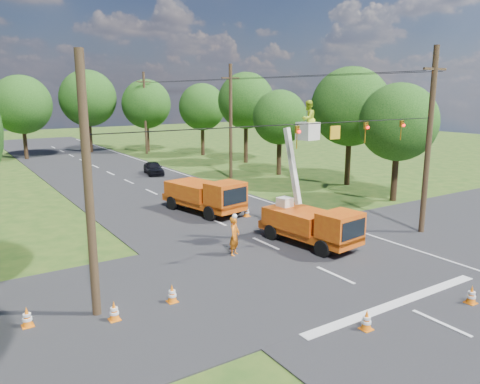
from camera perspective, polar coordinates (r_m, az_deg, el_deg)
ground at (r=36.85m, az=-10.73°, el=-0.05°), size 140.00×140.00×0.00m
road_main at (r=36.85m, az=-10.73°, el=-0.05°), size 12.00×100.00×0.06m
road_cross at (r=21.90m, az=7.83°, el=-8.45°), size 56.00×10.00×0.07m
stop_bar at (r=18.61m, az=18.59°, el=-12.84°), size 9.00×0.45×0.02m
edge_line at (r=39.26m, az=-3.17°, el=0.89°), size 0.12×90.00×0.02m
bucket_truck at (r=23.83m, az=8.68°, el=-2.74°), size 2.72×5.66×7.25m
second_truck at (r=29.97m, az=-4.22°, el=-0.39°), size 3.32×6.29×2.24m
ground_worker at (r=22.24m, az=-0.67°, el=-5.41°), size 0.83×0.77×1.90m
distant_car at (r=44.71m, az=-10.50°, el=2.89°), size 2.08×3.80×1.22m
traffic_cone_0 at (r=16.35m, az=15.17°, el=-14.84°), size 0.38×0.38×0.71m
traffic_cone_1 at (r=19.52m, az=26.38°, el=-11.16°), size 0.38×0.38×0.71m
traffic_cone_2 at (r=27.44m, az=4.19°, el=-3.31°), size 0.38×0.38×0.71m
traffic_cone_3 at (r=29.12m, az=0.82°, el=-2.36°), size 0.38×0.38×0.71m
traffic_cone_4 at (r=17.83m, az=-8.28°, el=-12.17°), size 0.38×0.38×0.71m
traffic_cone_5 at (r=16.94m, az=-15.09°, el=-13.84°), size 0.38×0.38×0.71m
traffic_cone_6 at (r=17.49m, az=-24.53°, el=-13.71°), size 0.38×0.38×0.71m
traffic_cone_7 at (r=36.74m, az=-2.23°, el=0.69°), size 0.38×0.38×0.71m
pole_right_near at (r=27.01m, az=22.02°, el=5.85°), size 1.80×0.30×10.00m
pole_right_mid at (r=41.78m, az=-1.15°, el=8.66°), size 1.80×0.30×10.00m
pole_right_far at (r=59.68m, az=-11.49°, el=9.48°), size 1.80×0.30×10.00m
pole_left at (r=16.24m, az=-17.99°, el=0.32°), size 0.30×0.30×9.00m
signal_span at (r=22.11m, az=12.69°, el=7.24°), size 18.00×0.29×1.07m
tree_right_a at (r=34.55m, az=18.75°, el=8.04°), size 5.40×5.40×8.28m
tree_right_b at (r=39.58m, az=13.33°, el=10.07°), size 6.40×6.40×9.65m
tree_right_c at (r=43.64m, az=4.87°, el=9.04°), size 5.00×5.00×7.83m
tree_right_d at (r=51.01m, az=0.73°, el=11.06°), size 6.00×6.00×9.70m
tree_right_e at (r=57.37m, az=-4.63°, el=10.28°), size 5.60×5.60×8.63m
tree_far_a at (r=59.04m, az=-25.09°, el=9.62°), size 6.60×6.60×9.50m
tree_far_b at (r=62.63m, az=-18.05°, el=10.81°), size 7.00×7.00×10.32m
tree_far_c at (r=61.88m, az=-11.36°, el=10.46°), size 6.20×6.20×9.18m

